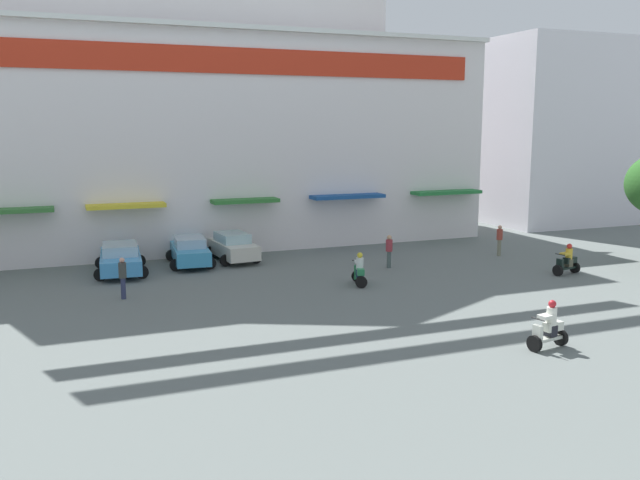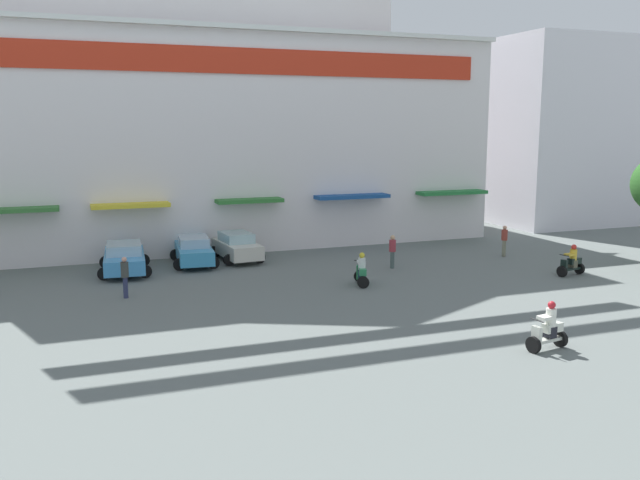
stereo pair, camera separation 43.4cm
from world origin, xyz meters
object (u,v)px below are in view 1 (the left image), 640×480
Objects in this scene: parked_car_0 at (121,258)px; pedestrian_2 at (389,249)px; parked_car_2 at (233,246)px; scooter_rider_4 at (567,262)px; pedestrian_1 at (499,238)px; scooter_rider_0 at (359,272)px; pedestrian_3 at (123,275)px; scooter_rider_2 at (549,329)px; parked_car_1 at (190,251)px.

parked_car_0 is 12.94m from pedestrian_2.
parked_car_0 is 2.80× the size of pedestrian_2.
parked_car_0 is 5.85m from parked_car_2.
scooter_rider_4 is 5.08m from pedestrian_1.
scooter_rider_0 is at bearing -63.04° from parked_car_2.
pedestrian_3 reaches higher than pedestrian_1.
scooter_rider_0 is 0.87× the size of pedestrian_3.
pedestrian_1 is 0.97× the size of pedestrian_3.
pedestrian_2 is at bearing -174.91° from pedestrian_1.
scooter_rider_0 is at bearing -161.19° from pedestrian_1.
scooter_rider_2 reaches higher than parked_car_2.
pedestrian_3 is (-3.84, -5.74, 0.26)m from parked_car_1.
parked_car_0 is 2.96× the size of scooter_rider_2.
pedestrian_2 reaches higher than parked_car_1.
scooter_rider_2 is 0.94× the size of pedestrian_2.
parked_car_0 is at bearing 85.51° from pedestrian_3.
scooter_rider_2 is 11.66m from scooter_rider_4.
pedestrian_2 is (1.02, 12.78, 0.31)m from scooter_rider_2.
pedestrian_1 is (13.71, -4.08, 0.22)m from parked_car_2.
parked_car_0 is 2.77× the size of pedestrian_1.
scooter_rider_0 is 4.01m from pedestrian_2.
pedestrian_3 is at bearing -174.19° from pedestrian_1.
scooter_rider_0 is 1.01× the size of scooter_rider_4.
pedestrian_1 reaches higher than scooter_rider_4.
parked_car_1 is 2.32m from parked_car_2.
parked_car_0 is at bearing 171.33° from pedestrian_1.
parked_car_1 is 2.90× the size of scooter_rider_0.
scooter_rider_0 is at bearing -136.52° from pedestrian_2.
scooter_rider_4 is 0.89× the size of pedestrian_2.
scooter_rider_4 is at bearing -88.68° from pedestrian_1.
parked_car_0 is at bearing -167.56° from parked_car_1.
scooter_rider_4 is at bearing -31.93° from pedestrian_2.
scooter_rider_4 is (10.03, -1.69, -0.00)m from scooter_rider_0.
scooter_rider_0 is 10.02m from pedestrian_3.
pedestrian_2 reaches higher than scooter_rider_0.
parked_car_0 is 1.07× the size of parked_car_1.
scooter_rider_4 reaches higher than parked_car_2.
pedestrian_3 is (-12.83, -1.39, 0.04)m from pedestrian_2.
scooter_rider_0 is at bearing 170.43° from scooter_rider_4.
parked_car_2 is 8.37m from scooter_rider_0.
scooter_rider_4 is (16.12, -8.79, -0.13)m from parked_car_1.
parked_car_0 reaches higher than parked_car_1.
pedestrian_2 is (-7.13, 4.44, 0.34)m from scooter_rider_4.
scooter_rider_4 is (19.56, -8.03, -0.13)m from parked_car_0.
scooter_rider_4 reaches higher than parked_car_1.
parked_car_0 is at bearing 163.90° from pedestrian_2.
scooter_rider_2 is (1.88, -10.03, 0.03)m from scooter_rider_0.
scooter_rider_2 reaches higher than parked_car_1.
scooter_rider_4 is (8.15, 8.34, -0.03)m from scooter_rider_2.
scooter_rider_2 is at bearing -134.35° from scooter_rider_4.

